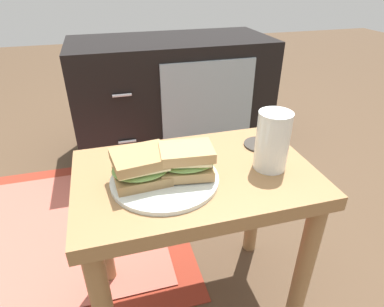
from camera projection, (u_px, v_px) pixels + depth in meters
The scene contains 9 objects.
ground_plane at pixel (195, 297), 0.99m from camera, with size 8.00×8.00×0.00m, color #4C3826.
side_table at pixel (195, 202), 0.81m from camera, with size 0.56×0.36×0.46m.
tv_cabinet at pixel (173, 97), 1.67m from camera, with size 0.96×0.46×0.58m.
area_rug at pixel (60, 229), 1.24m from camera, with size 0.92×0.90×0.01m.
plate at pixel (165, 179), 0.72m from camera, with size 0.24×0.24×0.01m, color silver.
sandwich_front at pixel (141, 167), 0.70m from camera, with size 0.13×0.11×0.07m.
sandwich_back at pixel (187, 161), 0.71m from camera, with size 0.14×0.11×0.07m.
beer_glass at pixel (272, 142), 0.74m from camera, with size 0.08×0.08×0.14m.
coaster at pixel (260, 145), 0.87m from camera, with size 0.09×0.09×0.01m, color #332D28.
Camera 1 is at (-0.18, -0.61, 0.88)m, focal length 30.36 mm.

